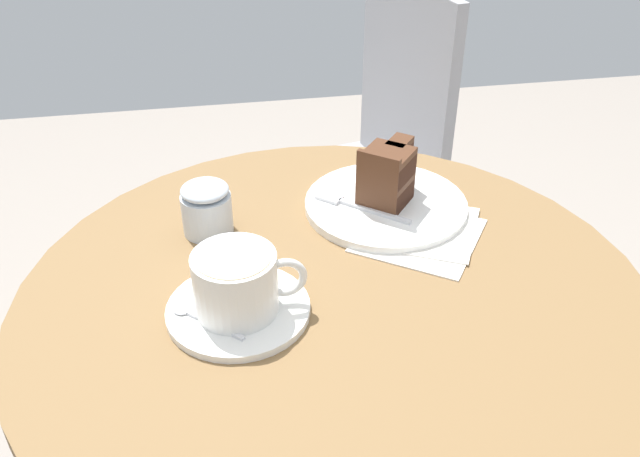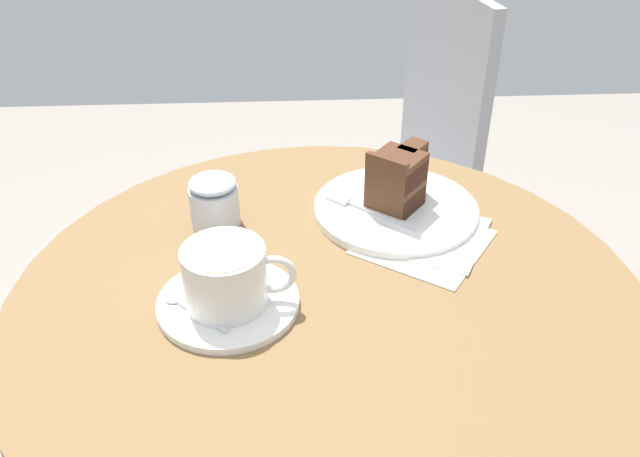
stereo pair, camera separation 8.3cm
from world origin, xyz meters
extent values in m
cylinder|color=brown|center=(0.00, 0.00, 0.68)|extent=(0.74, 0.74, 0.03)
cylinder|color=white|center=(-0.11, -0.02, 0.70)|extent=(0.16, 0.16, 0.01)
cylinder|color=white|center=(-0.11, -0.03, 0.74)|extent=(0.09, 0.09, 0.07)
cylinder|color=#D6B789|center=(-0.11, -0.03, 0.78)|extent=(0.08, 0.08, 0.00)
torus|color=white|center=(-0.06, -0.03, 0.74)|extent=(0.05, 0.01, 0.05)
cube|color=silver|center=(-0.14, -0.05, 0.71)|extent=(0.06, 0.06, 0.00)
ellipsoid|color=silver|center=(-0.17, -0.02, 0.71)|extent=(0.02, 0.02, 0.00)
cylinder|color=white|center=(0.10, 0.16, 0.70)|extent=(0.22, 0.22, 0.01)
cube|color=#381E14|center=(0.10, 0.16, 0.72)|extent=(0.09, 0.09, 0.03)
cube|color=#381E14|center=(0.13, 0.19, 0.72)|extent=(0.05, 0.05, 0.03)
cube|color=#4C2B19|center=(0.10, 0.16, 0.74)|extent=(0.09, 0.09, 0.01)
cube|color=#4C2B19|center=(0.13, 0.19, 0.74)|extent=(0.05, 0.05, 0.01)
cube|color=#381E14|center=(0.10, 0.16, 0.76)|extent=(0.09, 0.09, 0.03)
cube|color=#381E14|center=(0.13, 0.19, 0.76)|extent=(0.05, 0.05, 0.03)
cube|color=#4C2B19|center=(0.10, 0.16, 0.78)|extent=(0.09, 0.09, 0.01)
cube|color=#4C2B19|center=(0.13, 0.19, 0.78)|extent=(0.05, 0.05, 0.01)
cube|color=#4C2B19|center=(0.08, 0.14, 0.75)|extent=(0.05, 0.04, 0.09)
cube|color=silver|center=(0.08, 0.14, 0.71)|extent=(0.09, 0.08, 0.00)
cube|color=silver|center=(0.03, 0.18, 0.71)|extent=(0.04, 0.04, 0.00)
cube|color=silver|center=(0.13, 0.09, 0.70)|extent=(0.20, 0.20, 0.00)
cube|color=silver|center=(0.14, 0.10, 0.70)|extent=(0.18, 0.18, 0.00)
cylinder|color=#9E9EA3|center=(-0.08, 0.77, 0.21)|extent=(0.02, 0.02, 0.43)
cylinder|color=#9E9EA3|center=(-0.01, 0.45, 0.21)|extent=(0.02, 0.02, 0.43)
cylinder|color=#9E9EA3|center=(0.24, 0.83, 0.21)|extent=(0.02, 0.02, 0.43)
cylinder|color=#9E9EA3|center=(0.30, 0.52, 0.21)|extent=(0.02, 0.02, 0.43)
cube|color=#9E9EA3|center=(0.11, 0.64, 0.44)|extent=(0.45, 0.45, 0.02)
cube|color=#9E9EA3|center=(0.28, 0.68, 0.66)|extent=(0.10, 0.36, 0.43)
cylinder|color=silver|center=(-0.14, 0.15, 0.72)|extent=(0.07, 0.07, 0.05)
ellipsoid|color=silver|center=(-0.14, 0.15, 0.76)|extent=(0.06, 0.06, 0.02)
camera|label=1|loc=(-0.12, -0.61, 1.20)|focal=38.00mm
camera|label=2|loc=(-0.04, -0.62, 1.20)|focal=38.00mm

